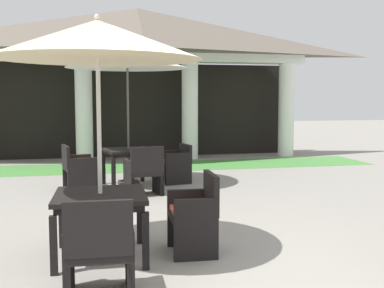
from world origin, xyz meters
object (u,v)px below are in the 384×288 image
at_px(patio_umbrella_mid_left, 127,60).
at_px(patio_table_mid_right, 100,202).
at_px(patio_chair_mid_left_south, 144,173).
at_px(patio_chair_mid_right_east, 195,215).
at_px(terracotta_urn, 156,166).
at_px(patio_chair_mid_right_south, 99,252).
at_px(patio_chair_mid_left_east, 175,164).
at_px(patio_chair_mid_left_west, 78,169).
at_px(patio_table_mid_left, 129,154).
at_px(patio_umbrella_mid_right, 97,41).

height_order(patio_umbrella_mid_left, patio_table_mid_right, patio_umbrella_mid_left).
bearing_deg(patio_chair_mid_left_south, patio_umbrella_mid_left, 90.00).
bearing_deg(patio_umbrella_mid_left, patio_chair_mid_right_east, -85.41).
bearing_deg(patio_table_mid_right, patio_umbrella_mid_left, 80.75).
relative_size(patio_umbrella_mid_left, terracotta_urn, 6.07).
distance_m(patio_chair_mid_right_south, terracotta_urn, 6.89).
height_order(patio_chair_mid_left_east, terracotta_urn, patio_chair_mid_left_east).
distance_m(patio_umbrella_mid_left, patio_chair_mid_left_east, 2.33).
bearing_deg(patio_chair_mid_right_south, patio_chair_mid_right_east, 45.11).
bearing_deg(patio_chair_mid_left_west, patio_table_mid_right, -6.76).
bearing_deg(patio_chair_mid_right_south, patio_chair_mid_left_east, 75.35).
height_order(patio_chair_mid_right_south, terracotta_urn, patio_chair_mid_right_south).
xyz_separation_m(patio_table_mid_left, patio_chair_mid_left_south, (0.19, -0.99, -0.23)).
bearing_deg(patio_chair_mid_left_south, patio_table_mid_left, 90.00).
bearing_deg(patio_chair_mid_left_east, patio_table_mid_right, 148.63).
bearing_deg(patio_chair_mid_left_east, terracotta_urn, 0.02).
height_order(patio_chair_mid_left_east, patio_chair_mid_left_south, patio_chair_mid_left_south).
xyz_separation_m(patio_table_mid_left, patio_chair_mid_left_west, (-0.99, -0.19, -0.23)).
xyz_separation_m(patio_umbrella_mid_left, terracotta_urn, (0.76, 1.37, -2.30)).
distance_m(patio_umbrella_mid_right, patio_chair_mid_right_south, 2.21).
bearing_deg(patio_umbrella_mid_right, patio_table_mid_left, 80.75).
relative_size(patio_table_mid_left, patio_chair_mid_right_south, 1.16).
relative_size(patio_chair_mid_left_east, terracotta_urn, 1.76).
distance_m(patio_chair_mid_left_west, patio_umbrella_mid_right, 4.55).
height_order(patio_table_mid_left, terracotta_urn, patio_table_mid_left).
height_order(patio_chair_mid_left_south, patio_chair_mid_right_east, patio_chair_mid_right_east).
distance_m(patio_chair_mid_left_west, patio_chair_mid_right_east, 4.37).
bearing_deg(terracotta_urn, patio_chair_mid_left_west, -138.29).
relative_size(patio_umbrella_mid_left, patio_table_mid_right, 2.68).
distance_m(patio_chair_mid_left_west, patio_table_mid_right, 4.12).
relative_size(patio_chair_mid_right_south, terracotta_urn, 1.99).
xyz_separation_m(patio_chair_mid_left_south, patio_table_mid_right, (-0.89, -3.30, 0.21)).
xyz_separation_m(patio_umbrella_mid_left, patio_umbrella_mid_right, (-0.70, -4.29, -0.14)).
height_order(patio_chair_mid_left_east, patio_table_mid_right, patio_chair_mid_left_east).
xyz_separation_m(patio_chair_mid_left_south, patio_chair_mid_left_west, (-1.18, 0.80, -0.00)).
distance_m(patio_table_mid_left, patio_chair_mid_left_south, 1.03).
height_order(patio_umbrella_mid_right, patio_chair_mid_right_south, patio_umbrella_mid_right).
distance_m(patio_table_mid_right, terracotta_urn, 5.86).
bearing_deg(patio_umbrella_mid_left, patio_umbrella_mid_right, -99.25).
xyz_separation_m(patio_table_mid_left, patio_chair_mid_right_south, (-0.75, -5.35, -0.24)).
distance_m(patio_chair_mid_left_east, patio_table_mid_right, 4.79).
xyz_separation_m(patio_umbrella_mid_left, patio_table_mid_right, (-0.70, -4.29, -1.86)).
bearing_deg(patio_chair_mid_right_south, terracotta_urn, 80.09).
distance_m(patio_table_mid_right, patio_chair_mid_right_east, 1.07).
xyz_separation_m(patio_chair_mid_left_west, terracotta_urn, (1.75, 1.56, -0.22)).
distance_m(patio_table_mid_right, patio_chair_mid_right_south, 1.08).
bearing_deg(patio_table_mid_right, patio_chair_mid_right_east, -2.75).
distance_m(patio_chair_mid_left_south, patio_chair_mid_left_west, 1.42).
relative_size(patio_chair_mid_left_west, patio_umbrella_mid_right, 0.33).
bearing_deg(patio_chair_mid_right_east, patio_umbrella_mid_right, 90.00).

